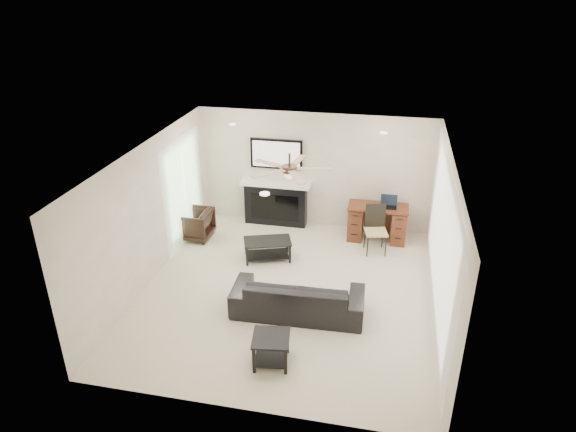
% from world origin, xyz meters
% --- Properties ---
extents(room_shell, '(5.50, 5.54, 2.52)m').
position_xyz_m(room_shell, '(0.19, 0.08, 1.68)').
color(room_shell, beige).
rests_on(room_shell, ground).
extents(sofa, '(2.17, 0.91, 0.62)m').
position_xyz_m(sofa, '(0.28, -0.57, 0.31)').
color(sofa, black).
rests_on(sofa, ground).
extents(armchair, '(0.70, 0.69, 0.63)m').
position_xyz_m(armchair, '(-2.32, 1.58, 0.32)').
color(armchair, black).
rests_on(armchair, ground).
extents(coffee_table, '(1.01, 0.76, 0.40)m').
position_xyz_m(coffee_table, '(-0.62, 1.03, 0.20)').
color(coffee_table, black).
rests_on(coffee_table, ground).
extents(end_table_near, '(0.59, 0.59, 0.45)m').
position_xyz_m(end_table_near, '(0.13, -1.82, 0.23)').
color(end_table_near, black).
rests_on(end_table_near, ground).
extents(end_table_left, '(0.63, 0.63, 0.45)m').
position_xyz_m(end_table_left, '(-2.87, 0.53, 0.23)').
color(end_table_left, black).
rests_on(end_table_left, ground).
extents(fireplace_unit, '(1.52, 0.34, 1.91)m').
position_xyz_m(fireplace_unit, '(-0.81, 2.58, 0.95)').
color(fireplace_unit, black).
rests_on(fireplace_unit, ground).
extents(desk, '(1.22, 0.56, 0.76)m').
position_xyz_m(desk, '(1.41, 2.27, 0.38)').
color(desk, '#412110').
rests_on(desk, ground).
extents(desk_chair, '(0.51, 0.52, 0.97)m').
position_xyz_m(desk_chair, '(1.41, 1.72, 0.48)').
color(desk_chair, black).
rests_on(desk_chair, ground).
extents(laptop, '(0.33, 0.24, 0.23)m').
position_xyz_m(laptop, '(1.61, 2.25, 0.88)').
color(laptop, black).
rests_on(laptop, desk).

